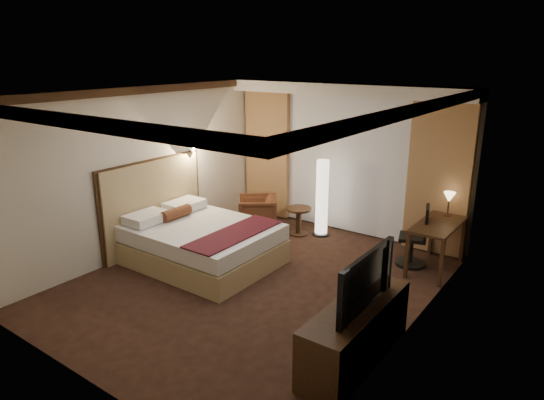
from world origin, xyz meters
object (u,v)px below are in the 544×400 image
Objects in this scene: floor_lamp at (322,198)px; desk at (436,246)px; armchair at (257,211)px; side_table at (299,221)px; television at (356,275)px; bed at (203,244)px; office_chair at (413,235)px; dresser at (356,333)px.

desk is (2.16, -0.26, -0.33)m from floor_lamp.
armchair reaches higher than side_table.
television is at bearing -48.32° from side_table.
armchair is at bearing 97.80° from bed.
floor_lamp reaches higher than bed.
side_table is 0.61m from floor_lamp.
armchair is at bearing 164.47° from office_chair.
side_table is 0.52× the size of office_chair.
floor_lamp is 1.21× the size of television.
desk reaches higher than armchair.
bed is at bearing -105.78° from side_table.
bed is 1.29× the size of dresser.
television is (3.30, -2.61, 0.64)m from armchair.
television reaches higher than dresser.
armchair is 0.82m from side_table.
side_table is at bearing 132.02° from dresser.
bed is at bearing -29.47° from armchair.
office_chair is (2.93, 0.14, 0.14)m from armchair.
armchair is at bearing 51.82° from television.
dresser is (3.33, -2.61, -0.02)m from armchair.
desk is 0.38m from office_chair.
television is at bearing -16.39° from bed.
side_table is 0.44× the size of television.
dresser is at bearing -16.24° from bed.
bed is at bearing -163.82° from office_chair.
desk is at bearing 0.55° from television.
side_table is at bearing 159.49° from office_chair.
office_chair is at bearing -9.63° from floor_lamp.
armchair is at bearing -176.74° from desk.
office_chair is at bearing 55.40° from armchair.
desk is at bearing -6.77° from floor_lamp.
bed is 3.10× the size of armchair.
television is at bearing 14.41° from armchair.
television is (0.02, -2.80, 0.62)m from desk.
side_table is at bearing 41.82° from television.
floor_lamp is at bearing 35.64° from television.
dresser is 0.67m from television.
armchair reaches higher than bed.
floor_lamp reaches higher than dresser.
dresser is (2.55, -2.83, 0.08)m from side_table.
television is (-0.03, 0.00, 0.67)m from dresser.
side_table is 2.16m from office_chair.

